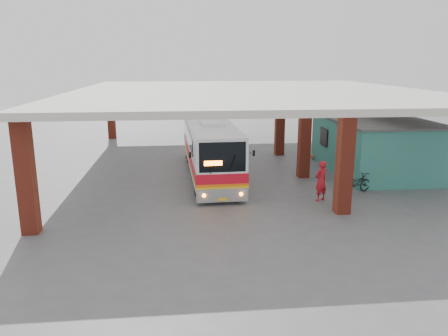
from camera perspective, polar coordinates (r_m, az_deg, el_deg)
The scene contains 8 objects.
ground at distance 21.46m, azimuth 4.70°, elevation -3.41°, with size 90.00×90.00×0.00m, color #515154.
brick_columns at distance 26.02m, azimuth 5.90°, elevation 4.53°, with size 20.10×21.60×4.35m.
canopy_roof at distance 27.06m, azimuth 3.42°, elevation 9.89°, with size 21.00×23.00×0.30m, color beige.
shop_building at distance 27.09m, azimuth 18.99°, elevation 2.90°, with size 5.20×8.20×3.11m.
coach_bus at distance 24.56m, azimuth -1.86°, elevation 2.74°, with size 2.70×11.30×3.27m.
motorcycle at distance 22.35m, azimuth 16.83°, elevation -1.92°, with size 0.67×1.92×1.01m, color black.
pedestrian at distance 20.64m, azimuth 12.54°, elevation -1.66°, with size 0.69×0.45×1.89m, color red.
red_chair at distance 29.52m, azimuth 11.87°, elevation 1.77°, with size 0.42×0.42×0.71m.
Camera 1 is at (-3.83, -20.15, 6.33)m, focal length 35.00 mm.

